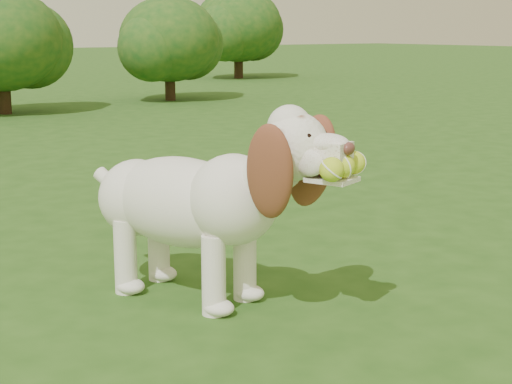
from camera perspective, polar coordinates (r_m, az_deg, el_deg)
ground at (r=3.60m, az=-12.95°, el=-5.94°), size 80.00×80.00×0.00m
dog at (r=3.09m, az=-3.87°, el=-0.28°), size 0.72×1.22×0.81m
shrub_h at (r=17.45m, az=-1.29°, el=12.06°), size 1.90×1.90×1.96m
shrub_d at (r=12.09m, az=-6.34°, el=10.98°), size 1.51×1.51×1.56m
shrub_c at (r=10.58m, az=-18.07°, el=10.49°), size 1.54×1.54×1.60m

